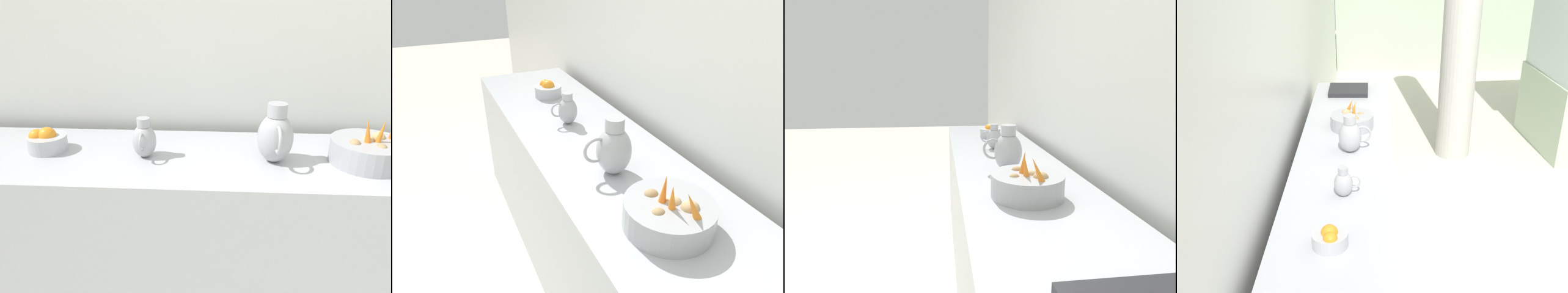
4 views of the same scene
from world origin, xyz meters
The scene contains 6 objects.
tile_wall_left centered at (-1.95, 0.27, 1.50)m, with size 0.10×8.09×3.00m, color silver.
prep_counter centered at (-1.52, -0.23, 0.44)m, with size 0.64×3.04×0.87m, color #ADAFB5.
vegetable_colander centered at (-1.49, 0.25, 0.92)m, with size 0.31×0.31×0.20m.
orange_bowl centered at (-1.54, -1.15, 0.92)m, with size 0.17×0.17×0.11m.
metal_pitcher_tall centered at (-1.48, -0.14, 0.98)m, with size 0.21×0.15×0.25m.
metal_pitcher_short centered at (-1.50, -0.69, 0.95)m, with size 0.15×0.10×0.18m.
Camera 3 is at (-1.13, 1.52, 1.38)m, focal length 29.49 mm.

